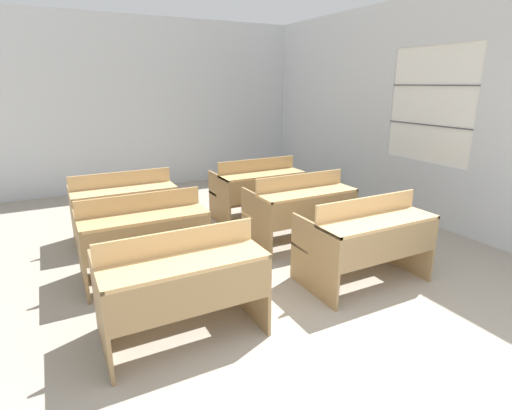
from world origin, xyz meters
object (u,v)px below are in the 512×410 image
(bench_front_right, at_px, (366,238))
(wastepaper_bin, at_px, (321,183))
(bench_third_right, at_px, (258,187))
(bench_front_left, at_px, (181,282))
(bench_second_right, at_px, (301,207))
(bench_third_left, at_px, (124,205))
(bench_second_left, at_px, (143,234))

(bench_front_right, distance_m, wastepaper_bin, 3.51)
(bench_front_right, xyz_separation_m, bench_third_right, (-0.01, 2.27, 0.00))
(wastepaper_bin, bearing_deg, bench_front_left, -139.70)
(bench_second_right, distance_m, bench_third_left, 2.21)
(wastepaper_bin, bearing_deg, bench_second_right, -132.61)
(bench_second_right, xyz_separation_m, wastepaper_bin, (1.74, 1.89, -0.31))
(bench_front_right, bearing_deg, bench_third_right, 90.20)
(bench_front_left, xyz_separation_m, bench_second_left, (-0.03, 1.17, 0.00))
(bench_front_left, distance_m, bench_front_right, 1.89)
(bench_second_left, bearing_deg, bench_front_left, -88.58)
(bench_third_right, bearing_deg, bench_front_left, -129.26)
(bench_second_left, xyz_separation_m, bench_second_right, (1.91, 0.01, 0.00))
(bench_second_left, relative_size, bench_second_right, 1.00)
(bench_front_left, height_order, bench_second_right, same)
(bench_front_left, relative_size, wastepaper_bin, 3.87)
(bench_front_left, bearing_deg, bench_front_right, 0.97)
(bench_second_right, distance_m, wastepaper_bin, 2.59)
(bench_second_right, bearing_deg, wastepaper_bin, 47.39)
(bench_front_right, height_order, bench_third_right, same)
(bench_front_right, distance_m, bench_second_left, 2.23)
(bench_front_left, distance_m, bench_third_right, 2.97)
(bench_second_right, bearing_deg, bench_front_right, -89.78)
(bench_second_right, height_order, bench_third_right, same)
(bench_front_left, height_order, bench_third_left, same)
(bench_front_left, xyz_separation_m, wastepaper_bin, (3.62, 3.07, -0.31))
(bench_front_left, bearing_deg, bench_second_left, 91.42)
(bench_front_left, distance_m, bench_second_right, 2.23)
(bench_second_left, relative_size, bench_third_left, 1.00)
(bench_second_left, relative_size, bench_third_right, 1.00)
(bench_front_left, height_order, bench_front_right, same)
(bench_second_left, distance_m, bench_second_right, 1.91)
(bench_front_right, height_order, bench_second_right, same)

